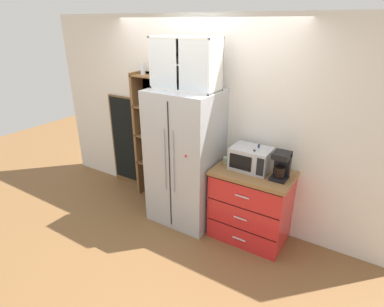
# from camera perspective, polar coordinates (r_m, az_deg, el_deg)

# --- Properties ---
(ground_plane) EXTENTS (10.70, 10.70, 0.00)m
(ground_plane) POSITION_cam_1_polar(r_m,az_deg,el_deg) (4.32, -1.26, -11.47)
(ground_plane) COLOR brown
(wall_back_cream) EXTENTS (5.00, 0.10, 2.55)m
(wall_back_cream) POSITION_cam_1_polar(r_m,az_deg,el_deg) (4.07, 1.71, 6.29)
(wall_back_cream) COLOR silver
(wall_back_cream) RESTS_ON ground
(refrigerator) EXTENTS (0.83, 0.69, 1.73)m
(refrigerator) POSITION_cam_1_polar(r_m,az_deg,el_deg) (3.91, -1.24, -0.86)
(refrigerator) COLOR #ADAFB5
(refrigerator) RESTS_ON ground
(pantry_shelf_column) EXTENTS (0.55, 0.27, 1.95)m
(pantry_shelf_column) POSITION_cam_1_polar(r_m,az_deg,el_deg) (4.47, -6.88, 3.46)
(pantry_shelf_column) COLOR brown
(pantry_shelf_column) RESTS_ON ground
(counter_cabinet) EXTENTS (0.90, 0.59, 0.89)m
(counter_cabinet) POSITION_cam_1_polar(r_m,az_deg,el_deg) (3.79, 10.72, -9.28)
(counter_cabinet) COLOR red
(counter_cabinet) RESTS_ON ground
(microwave) EXTENTS (0.44, 0.33, 0.26)m
(microwave) POSITION_cam_1_polar(r_m,az_deg,el_deg) (3.59, 10.79, -0.91)
(microwave) COLOR #ADAFB5
(microwave) RESTS_ON counter_cabinet
(coffee_maker) EXTENTS (0.17, 0.20, 0.31)m
(coffee_maker) POSITION_cam_1_polar(r_m,az_deg,el_deg) (3.44, 16.11, -2.06)
(coffee_maker) COLOR black
(coffee_maker) RESTS_ON counter_cabinet
(mug_sage) EXTENTS (0.12, 0.08, 0.08)m
(mug_sage) POSITION_cam_1_polar(r_m,az_deg,el_deg) (3.71, 6.40, -1.27)
(mug_sage) COLOR #8CA37F
(mug_sage) RESTS_ON counter_cabinet
(mug_navy) EXTENTS (0.11, 0.08, 0.09)m
(mug_navy) POSITION_cam_1_polar(r_m,az_deg,el_deg) (3.53, 11.10, -2.84)
(mug_navy) COLOR navy
(mug_navy) RESTS_ON counter_cabinet
(bottle_cobalt) EXTENTS (0.06, 0.06, 0.30)m
(bottle_cobalt) POSITION_cam_1_polar(r_m,az_deg,el_deg) (3.61, 11.99, -0.80)
(bottle_cobalt) COLOR navy
(bottle_cobalt) RESTS_ON counter_cabinet
(bottle_amber) EXTENTS (0.06, 0.06, 0.28)m
(bottle_amber) POSITION_cam_1_polar(r_m,az_deg,el_deg) (3.50, 11.21, -1.69)
(bottle_amber) COLOR brown
(bottle_amber) RESTS_ON counter_cabinet
(upper_cabinet) EXTENTS (0.79, 0.32, 0.57)m
(upper_cabinet) POSITION_cam_1_polar(r_m,az_deg,el_deg) (3.63, -0.99, 16.24)
(upper_cabinet) COLOR silver
(upper_cabinet) RESTS_ON refrigerator
(chalkboard_menu) EXTENTS (0.60, 0.04, 1.43)m
(chalkboard_menu) POSITION_cam_1_polar(r_m,az_deg,el_deg) (4.95, -11.88, 2.14)
(chalkboard_menu) COLOR brown
(chalkboard_menu) RESTS_ON ground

